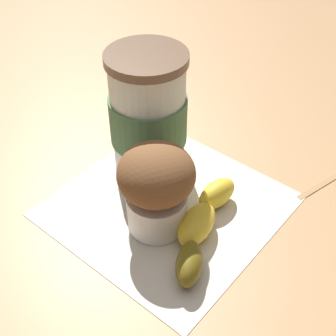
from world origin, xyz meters
TOP-DOWN VIEW (x-y plane):
  - ground_plane at (0.00, 0.00)m, footprint 3.00×3.00m
  - paper_napkin at (0.00, 0.00)m, footprint 0.25×0.25m
  - coffee_cup at (-0.06, 0.05)m, footprint 0.09×0.09m
  - muffin at (0.01, -0.03)m, footprint 0.08×0.08m
  - banana at (0.05, -0.02)m, footprint 0.06×0.16m
  - wooden_stirrer at (0.14, 0.14)m, footprint 0.05×0.11m

SIDE VIEW (x-z plane):
  - ground_plane at x=0.00m, z-range 0.00..0.00m
  - paper_napkin at x=0.00m, z-range 0.00..0.00m
  - wooden_stirrer at x=0.14m, z-range 0.00..0.00m
  - banana at x=0.05m, z-range 0.00..0.03m
  - muffin at x=0.01m, z-range 0.01..0.11m
  - coffee_cup at x=-0.06m, z-range 0.00..0.15m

